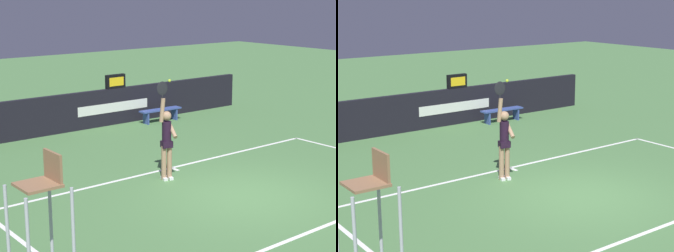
{
  "view_description": "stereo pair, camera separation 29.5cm",
  "coord_description": "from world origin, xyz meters",
  "views": [
    {
      "loc": [
        -9.36,
        -8.86,
        4.64
      ],
      "look_at": [
        -0.43,
        2.38,
        1.29
      ],
      "focal_mm": 62.23,
      "sensor_mm": 36.0,
      "label": 1
    },
    {
      "loc": [
        -9.13,
        -9.04,
        4.64
      ],
      "look_at": [
        -0.43,
        2.38,
        1.29
      ],
      "focal_mm": 62.23,
      "sensor_mm": 36.0,
      "label": 2
    }
  ],
  "objects": [
    {
      "name": "tennis_ball",
      "position": [
        -0.68,
        2.0,
        2.52
      ],
      "size": [
        0.07,
        0.07,
        0.07
      ],
      "color": "#C7E02D"
    },
    {
      "name": "courtside_bench_far",
      "position": [
        3.21,
        7.39,
        0.37
      ],
      "size": [
        1.67,
        0.42,
        0.47
      ],
      "color": "#354A92",
      "rests_on": "ground"
    },
    {
      "name": "speed_display",
      "position": [
        1.78,
        8.13,
        1.53
      ],
      "size": [
        0.75,
        0.17,
        0.49
      ],
      "color": "black",
      "rests_on": "back_wall"
    },
    {
      "name": "umpire_chair",
      "position": [
        -6.09,
        -2.01,
        1.59
      ],
      "size": [
        0.7,
        0.7,
        2.53
      ],
      "color": "#B0B2BF",
      "rests_on": "ground"
    },
    {
      "name": "back_wall",
      "position": [
        0.0,
        8.13,
        0.64
      ],
      "size": [
        14.92,
        0.2,
        1.28
      ],
      "color": "black",
      "rests_on": "ground"
    },
    {
      "name": "tennis_player",
      "position": [
        -0.7,
        2.09,
        1.04
      ],
      "size": [
        0.47,
        0.5,
        2.5
      ],
      "color": "#A27C5D",
      "rests_on": "ground"
    },
    {
      "name": "ground_plane",
      "position": [
        0.0,
        0.0,
        0.0
      ],
      "size": [
        60.0,
        60.0,
        0.0
      ],
      "primitive_type": "plane",
      "color": "#4B7A44"
    },
    {
      "name": "court_lines",
      "position": [
        0.0,
        0.28,
        0.0
      ],
      "size": [
        10.44,
        5.11,
        0.0
      ],
      "color": "white",
      "rests_on": "ground"
    }
  ]
}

